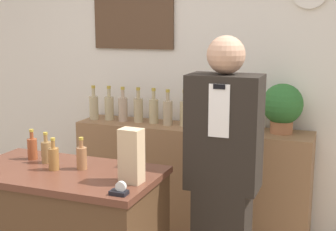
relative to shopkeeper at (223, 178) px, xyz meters
name	(u,v)px	position (x,y,z in m)	size (l,w,h in m)	color
back_wall	(190,78)	(-0.57, 1.03, 0.49)	(5.20, 0.09, 2.70)	silver
back_shelf	(190,186)	(-0.47, 0.78, -0.37)	(1.91, 0.38, 0.99)	#8E6642
shopkeeper	(223,178)	(0.00, 0.00, 0.00)	(0.44, 0.28, 1.74)	black
potted_plant	(282,106)	(0.24, 0.82, 0.33)	(0.31, 0.31, 0.38)	#B27047
paper_bag	(131,156)	(-0.39, -0.48, 0.23)	(0.13, 0.10, 0.30)	tan
tape_dispenser	(120,190)	(-0.37, -0.68, 0.11)	(0.09, 0.06, 0.07)	black
counter_bottle_1	(32,148)	(-1.18, -0.31, 0.16)	(0.06, 0.06, 0.20)	brown
counter_bottle_2	(46,151)	(-1.05, -0.34, 0.16)	(0.06, 0.06, 0.20)	olive
counter_bottle_3	(54,158)	(-0.92, -0.45, 0.16)	(0.06, 0.06, 0.20)	olive
counter_bottle_4	(82,157)	(-0.77, -0.38, 0.16)	(0.06, 0.06, 0.20)	#9D6A41
shelf_bottle_0	(94,107)	(-1.34, 0.77, 0.24)	(0.08, 0.08, 0.29)	tan
shelf_bottle_1	(109,107)	(-1.21, 0.79, 0.24)	(0.08, 0.08, 0.29)	tan
shelf_bottle_2	(123,108)	(-1.07, 0.78, 0.24)	(0.08, 0.08, 0.29)	tan
shelf_bottle_3	(138,109)	(-0.94, 0.79, 0.24)	(0.08, 0.08, 0.29)	tan
shelf_bottle_4	(154,110)	(-0.80, 0.80, 0.24)	(0.08, 0.08, 0.29)	tan
shelf_bottle_5	(168,112)	(-0.66, 0.77, 0.24)	(0.08, 0.08, 0.29)	tan
shelf_bottle_6	(185,112)	(-0.53, 0.79, 0.24)	(0.08, 0.08, 0.29)	tan
shelf_bottle_7	(201,114)	(-0.39, 0.79, 0.24)	(0.08, 0.08, 0.29)	tan
shelf_bottle_8	(216,115)	(-0.26, 0.77, 0.24)	(0.08, 0.08, 0.29)	tan
shelf_bottle_9	(234,116)	(-0.12, 0.79, 0.24)	(0.08, 0.08, 0.29)	#B2AF86
shelf_bottle_10	(252,117)	(0.02, 0.80, 0.24)	(0.08, 0.08, 0.29)	tan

